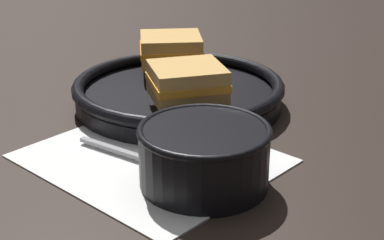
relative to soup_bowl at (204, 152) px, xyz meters
name	(u,v)px	position (x,y,z in m)	size (l,w,h in m)	color
ground_plane	(181,136)	(-0.10, 0.09, -0.04)	(4.00, 4.00, 0.00)	black
napkin	(151,158)	(-0.09, 0.01, -0.04)	(0.30, 0.27, 0.00)	white
soup_bowl	(204,152)	(0.00, 0.00, 0.00)	(0.15, 0.15, 0.07)	black
spoon	(150,161)	(-0.08, 0.00, -0.03)	(0.16, 0.03, 0.01)	#9E9EA3
skillet	(179,92)	(-0.17, 0.17, -0.02)	(0.32, 0.32, 0.04)	black
sandwich_near_left	(171,49)	(-0.23, 0.23, 0.02)	(0.13, 0.13, 0.05)	tan
sandwich_near_right	(187,82)	(-0.12, 0.12, 0.02)	(0.13, 0.13, 0.05)	tan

